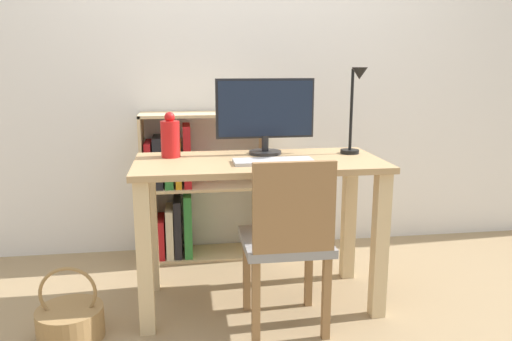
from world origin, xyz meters
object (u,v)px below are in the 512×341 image
(vase, at_px, (170,137))
(basket, at_px, (70,321))
(monitor, at_px, (265,112))
(keyboard, at_px, (273,161))
(chair, at_px, (288,238))
(bookshelf, at_px, (183,193))
(desk_lamp, at_px, (355,102))

(vase, distance_m, basket, 0.99)
(monitor, xyz_separation_m, keyboard, (0.00, -0.24, -0.22))
(chair, bearing_deg, bookshelf, 108.93)
(keyboard, xyz_separation_m, desk_lamp, (0.45, 0.14, 0.27))
(desk_lamp, distance_m, bookshelf, 1.27)
(desk_lamp, xyz_separation_m, chair, (-0.42, -0.36, -0.59))
(monitor, distance_m, basket, 1.39)
(keyboard, distance_m, vase, 0.55)
(chair, distance_m, basket, 1.07)
(vase, bearing_deg, basket, -142.08)
(bookshelf, bearing_deg, keyboard, -60.43)
(vase, relative_size, basket, 0.66)
(monitor, distance_m, keyboard, 0.33)
(keyboard, bearing_deg, bookshelf, 119.57)
(chair, bearing_deg, vase, 133.51)
(keyboard, relative_size, bookshelf, 0.41)
(monitor, relative_size, vase, 2.23)
(monitor, distance_m, desk_lamp, 0.47)
(chair, distance_m, bookshelf, 1.11)
(monitor, distance_m, chair, 0.71)
(monitor, xyz_separation_m, basket, (-0.97, -0.39, -0.91))
(monitor, bearing_deg, basket, -158.09)
(keyboard, xyz_separation_m, chair, (0.03, -0.22, -0.32))
(keyboard, distance_m, desk_lamp, 0.54)
(keyboard, relative_size, chair, 0.46)
(keyboard, height_order, bookshelf, bookshelf)
(desk_lamp, bearing_deg, chair, -139.88)
(bookshelf, bearing_deg, monitor, -50.59)
(bookshelf, bearing_deg, vase, -95.19)
(bookshelf, bearing_deg, chair, -64.70)
(chair, height_order, basket, chair)
(chair, bearing_deg, desk_lamp, 33.75)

